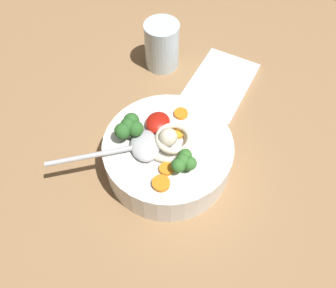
{
  "coord_description": "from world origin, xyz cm",
  "views": [
    {
      "loc": [
        -30.14,
        -9.63,
        54.9
      ],
      "look_at": [
        -1.68,
        0.76,
        10.1
      ],
      "focal_mm": 37.11,
      "sensor_mm": 36.0,
      "label": 1
    }
  ],
  "objects_px": {
    "noodle_pile": "(169,140)",
    "soup_spoon": "(136,147)",
    "soup_bowl": "(168,155)",
    "drinking_glass": "(162,45)",
    "folded_napkin": "(219,84)"
  },
  "relations": [
    {
      "from": "noodle_pile",
      "to": "soup_spoon",
      "type": "bearing_deg",
      "value": 123.61
    },
    {
      "from": "soup_bowl",
      "to": "noodle_pile",
      "type": "relative_size",
      "value": 2.51
    },
    {
      "from": "soup_bowl",
      "to": "soup_spoon",
      "type": "bearing_deg",
      "value": 122.99
    },
    {
      "from": "soup_bowl",
      "to": "drinking_glass",
      "type": "distance_m",
      "value": 0.25
    },
    {
      "from": "noodle_pile",
      "to": "folded_napkin",
      "type": "relative_size",
      "value": 0.47
    },
    {
      "from": "drinking_glass",
      "to": "soup_spoon",
      "type": "bearing_deg",
      "value": -167.98
    },
    {
      "from": "noodle_pile",
      "to": "drinking_glass",
      "type": "bearing_deg",
      "value": 23.2
    },
    {
      "from": "folded_napkin",
      "to": "soup_bowl",
      "type": "bearing_deg",
      "value": 170.99
    },
    {
      "from": "soup_bowl",
      "to": "drinking_glass",
      "type": "height_order",
      "value": "drinking_glass"
    },
    {
      "from": "noodle_pile",
      "to": "drinking_glass",
      "type": "height_order",
      "value": "same"
    },
    {
      "from": "soup_bowl",
      "to": "folded_napkin",
      "type": "bearing_deg",
      "value": -9.01
    },
    {
      "from": "soup_spoon",
      "to": "noodle_pile",
      "type": "bearing_deg",
      "value": -179.39
    },
    {
      "from": "noodle_pile",
      "to": "folded_napkin",
      "type": "height_order",
      "value": "noodle_pile"
    },
    {
      "from": "folded_napkin",
      "to": "soup_spoon",
      "type": "bearing_deg",
      "value": 162.33
    },
    {
      "from": "drinking_glass",
      "to": "folded_napkin",
      "type": "bearing_deg",
      "value": -99.25
    }
  ]
}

